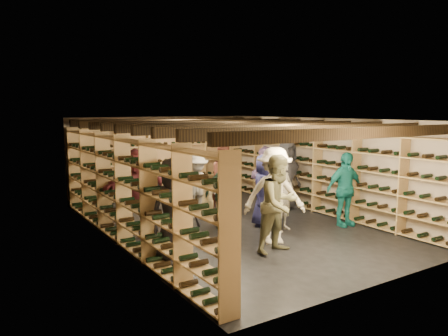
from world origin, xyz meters
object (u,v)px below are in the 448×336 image
object	(u,v)px
person_9	(197,186)
person_3	(274,196)
person_0	(175,210)
person_1	(150,202)
crate_stack_right	(228,198)
person_4	(345,189)
person_7	(283,195)
person_2	(279,204)
person_10	(223,193)
person_8	(225,178)
person_5	(137,188)
person_11	(266,176)
person_12	(287,175)
crate_stack_left	(201,200)
crate_loose	(201,205)
person_6	(264,190)

from	to	relation	value
person_9	person_3	bearing A→B (deg)	-65.46
person_0	person_1	bearing A→B (deg)	82.35
crate_stack_right	person_9	size ratio (longest dim) A/B	0.43
person_4	person_7	bearing A→B (deg)	169.72
person_2	person_10	xyz separation A→B (m)	(0.01, 1.93, -0.12)
person_8	person_5	bearing A→B (deg)	-161.27
crate_stack_right	person_11	distance (m)	1.30
person_10	person_11	size ratio (longest dim) A/B	0.96
person_4	person_10	size ratio (longest dim) A/B	1.06
person_9	person_12	bearing A→B (deg)	8.48
person_4	person_9	world-z (taller)	person_4
person_12	person_10	bearing A→B (deg)	-173.91
person_7	person_12	size ratio (longest dim) A/B	0.89
crate_stack_right	person_4	bearing A→B (deg)	-62.07
person_3	crate_stack_left	bearing A→B (deg)	114.57
crate_loose	person_10	distance (m)	2.11
person_5	person_12	world-z (taller)	person_12
person_8	person_12	size ratio (longest dim) A/B	0.97
crate_stack_left	person_2	xyz separation A→B (m)	(-0.27, -3.37, 0.57)
person_0	person_1	distance (m)	1.48
person_6	person_2	bearing A→B (deg)	-140.27
person_4	person_10	distance (m)	2.75
person_0	person_5	bearing A→B (deg)	82.31
crate_stack_left	person_8	xyz separation A→B (m)	(0.64, -0.12, 0.53)
crate_loose	person_5	size ratio (longest dim) A/B	0.28
person_5	person_9	size ratio (longest dim) A/B	1.12
crate_stack_right	person_12	bearing A→B (deg)	-23.82
person_3	person_11	world-z (taller)	person_3
person_6	person_9	bearing A→B (deg)	100.93
person_7	person_11	bearing A→B (deg)	39.91
person_1	person_4	xyz separation A→B (m)	(4.09, -1.44, 0.09)
crate_stack_left	person_10	size ratio (longest dim) A/B	0.43
person_4	person_1	bearing A→B (deg)	167.09
person_3	person_12	world-z (taller)	person_3
crate_stack_right	person_7	size ratio (longest dim) A/B	0.43
person_1	person_2	xyz separation A→B (m)	(1.65, -2.07, 0.16)
person_2	crate_stack_left	bearing A→B (deg)	77.78
person_12	person_6	bearing A→B (deg)	-156.49
person_12	crate_loose	bearing A→B (deg)	137.94
person_5	person_9	world-z (taller)	person_5
person_11	person_0	bearing A→B (deg)	-160.55
person_2	person_6	distance (m)	1.84
crate_stack_right	person_6	xyz separation A→B (m)	(-0.11, -1.70, 0.48)
crate_stack_left	person_3	bearing A→B (deg)	-89.89
person_11	crate_loose	bearing A→B (deg)	146.28
person_0	person_9	world-z (taller)	person_0
person_3	person_10	distance (m)	1.48
person_2	person_4	world-z (taller)	person_2
person_8	crate_stack_right	bearing A→B (deg)	42.25
person_5	person_9	bearing A→B (deg)	-1.07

